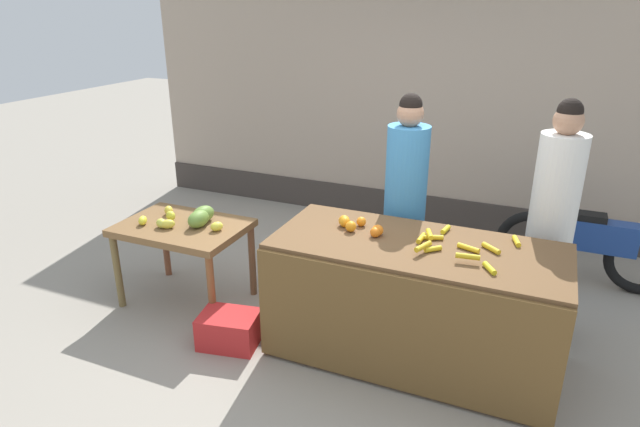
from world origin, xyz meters
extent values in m
plane|color=gray|center=(0.00, 0.00, 0.00)|extent=(24.00, 24.00, 0.00)
cube|color=tan|center=(0.00, 2.68, 1.60)|extent=(7.12, 0.20, 3.21)
cube|color=#3F3833|center=(0.00, 2.57, 0.18)|extent=(7.12, 0.04, 0.36)
cube|color=brown|center=(0.52, 0.00, 0.45)|extent=(2.03, 0.88, 0.91)
cube|color=brown|center=(0.52, -0.45, 0.45)|extent=(2.03, 0.03, 0.85)
cube|color=brown|center=(-1.49, 0.00, 0.70)|extent=(1.05, 0.73, 0.06)
cylinder|color=brown|center=(-1.96, -0.32, 0.33)|extent=(0.06, 0.06, 0.67)
cylinder|color=brown|center=(-1.01, -0.32, 0.33)|extent=(0.06, 0.06, 0.67)
cylinder|color=brown|center=(-1.96, 0.32, 0.33)|extent=(0.06, 0.06, 0.67)
cylinder|color=brown|center=(-1.01, 0.32, 0.33)|extent=(0.06, 0.06, 0.67)
cylinder|color=yellow|center=(1.15, 0.28, 0.93)|extent=(0.07, 0.15, 0.04)
cylinder|color=gold|center=(0.66, 0.29, 0.93)|extent=(0.05, 0.12, 0.04)
cylinder|color=gold|center=(0.53, 0.07, 0.93)|extent=(0.04, 0.14, 0.04)
cylinder|color=gold|center=(0.64, -0.07, 0.93)|extent=(0.11, 0.11, 0.04)
cylinder|color=gold|center=(1.00, 0.09, 0.93)|extent=(0.14, 0.13, 0.04)
cylinder|color=yellow|center=(0.86, 0.03, 0.93)|extent=(0.16, 0.09, 0.04)
cylinder|color=gold|center=(1.03, -0.22, 0.93)|extent=(0.10, 0.13, 0.04)
cylinder|color=gold|center=(0.60, 0.11, 0.93)|extent=(0.15, 0.09, 0.04)
cylinder|color=gold|center=(0.59, -0.13, 0.96)|extent=(0.09, 0.16, 0.04)
cylinder|color=yellow|center=(0.58, 0.09, 0.96)|extent=(0.08, 0.14, 0.04)
cylinder|color=gold|center=(0.88, -0.16, 0.96)|extent=(0.16, 0.06, 0.04)
sphere|color=orange|center=(-0.07, 0.10, 0.95)|extent=(0.08, 0.08, 0.08)
sphere|color=orange|center=(0.05, 0.15, 0.94)|extent=(0.07, 0.07, 0.07)
sphere|color=orange|center=(-0.05, 0.09, 0.95)|extent=(0.08, 0.08, 0.08)
sphere|color=orange|center=(0.21, 0.00, 0.94)|extent=(0.07, 0.07, 0.07)
sphere|color=orange|center=(0.02, 0.02, 0.95)|extent=(0.08, 0.08, 0.08)
sphere|color=orange|center=(0.22, 0.03, 0.95)|extent=(0.08, 0.08, 0.08)
ellipsoid|color=yellow|center=(-1.14, 0.00, 0.76)|extent=(0.12, 0.13, 0.08)
ellipsoid|color=yellow|center=(-1.63, 0.04, 0.77)|extent=(0.12, 0.11, 0.09)
ellipsoid|color=#D1D44B|center=(-1.60, -0.13, 0.77)|extent=(0.13, 0.11, 0.08)
ellipsoid|color=yellow|center=(-1.79, -0.13, 0.76)|extent=(0.11, 0.13, 0.07)
ellipsoid|color=yellow|center=(-1.73, 0.14, 0.77)|extent=(0.12, 0.12, 0.08)
ellipsoid|color=yellow|center=(-1.54, -0.12, 0.76)|extent=(0.13, 0.13, 0.08)
ellipsoid|color=olive|center=(-1.32, 0.01, 0.80)|extent=(0.15, 0.23, 0.14)
ellipsoid|color=olive|center=(-1.35, 0.12, 0.80)|extent=(0.17, 0.24, 0.14)
cylinder|color=#33333D|center=(0.24, 0.69, 0.35)|extent=(0.29, 0.29, 0.71)
cylinder|color=#3F8CCC|center=(0.24, 0.69, 1.14)|extent=(0.34, 0.34, 0.87)
sphere|color=tan|center=(0.24, 0.69, 1.67)|extent=(0.21, 0.21, 0.21)
sphere|color=black|center=(0.24, 0.69, 1.74)|extent=(0.18, 0.18, 0.18)
cylinder|color=#33333D|center=(1.36, 0.75, 0.36)|extent=(0.29, 0.29, 0.72)
cylinder|color=white|center=(1.36, 0.75, 1.16)|extent=(0.34, 0.34, 0.88)
sphere|color=tan|center=(1.36, 0.75, 1.70)|extent=(0.21, 0.21, 0.21)
sphere|color=black|center=(1.36, 0.75, 1.77)|extent=(0.18, 0.18, 0.18)
torus|color=black|center=(1.24, 1.70, 0.33)|extent=(0.65, 0.09, 0.65)
cube|color=navy|center=(1.72, 1.70, 0.51)|extent=(0.80, 0.18, 0.28)
cube|color=black|center=(1.62, 1.70, 0.67)|extent=(0.44, 0.16, 0.08)
cube|color=red|center=(-0.79, -0.43, 0.13)|extent=(0.49, 0.40, 0.26)
ellipsoid|color=maroon|center=(-0.71, 0.79, 0.28)|extent=(0.42, 0.45, 0.56)
camera|label=1|loc=(1.25, -3.39, 2.47)|focal=30.27mm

